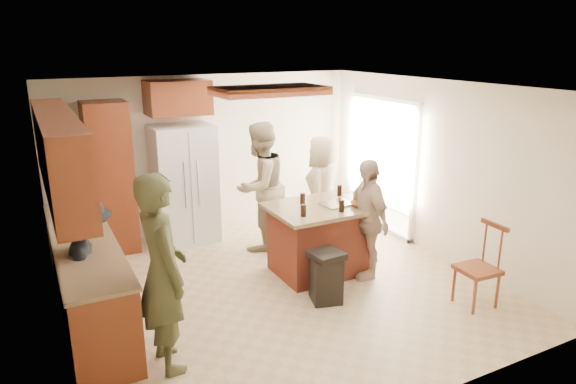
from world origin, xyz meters
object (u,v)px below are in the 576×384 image
refrigerator (184,184)px  kitchen_island (318,239)px  person_counter (90,267)px  trash_bin (326,276)px  spindle_chair (479,269)px  person_behind_right (322,189)px  person_behind_left (260,187)px  person_side_right (367,219)px  person_front_left (162,273)px

refrigerator → kitchen_island: size_ratio=1.41×
person_counter → refrigerator: bearing=-30.7°
kitchen_island → trash_bin: kitchen_island is taller
spindle_chair → refrigerator: bearing=123.8°
person_behind_right → refrigerator: refrigerator is taller
trash_bin → spindle_chair: 1.77m
person_counter → kitchen_island: bearing=-79.8°
person_behind_right → trash_bin: bearing=15.5°
person_counter → refrigerator: size_ratio=0.83×
person_behind_left → person_counter: size_ratio=1.28×
person_behind_right → person_side_right: bearing=39.3°
person_front_left → person_counter: bearing=25.5°
spindle_chair → person_behind_left: bearing=118.6°
person_counter → refrigerator: (1.65, 2.12, 0.16)m
person_behind_right → person_side_right: (-0.14, -1.34, -0.03)m
person_front_left → refrigerator: 3.27m
refrigerator → spindle_chair: 4.36m
kitchen_island → trash_bin: bearing=-113.9°
person_behind_right → person_counter: person_behind_right is taller
refrigerator → person_behind_left: bearing=-42.7°
person_counter → person_behind_right: bearing=-65.1°
person_behind_left → trash_bin: person_behind_left is taller
person_behind_right → kitchen_island: 1.21m
spindle_chair → person_behind_right: bearing=102.1°
person_front_left → person_behind_right: 3.62m
person_side_right → spindle_chair: bearing=35.3°
person_front_left → person_behind_right: size_ratio=1.16×
person_behind_right → spindle_chair: 2.69m
person_side_right → refrigerator: (-1.72, 2.34, 0.11)m
person_behind_left → person_side_right: 1.73m
refrigerator → spindle_chair: bearing=-56.2°
person_side_right → person_counter: person_side_right is taller
trash_bin → spindle_chair: (1.52, -0.90, 0.13)m
person_behind_left → trash_bin: 1.98m
person_behind_right → person_side_right: 1.35m
kitchen_island → person_side_right: bearing=-36.8°
person_behind_right → refrigerator: 2.11m
kitchen_island → trash_bin: size_ratio=2.03×
person_front_left → person_behind_right: bearing=-59.0°
trash_bin → person_behind_right: bearing=60.4°
person_front_left → person_behind_left: (2.01, 2.25, -0.00)m
trash_bin → kitchen_island: bearing=66.1°
kitchen_island → person_behind_left: bearing=105.7°
person_side_right → spindle_chair: size_ratio=1.59×
person_behind_left → person_behind_right: (0.96, -0.17, -0.13)m
kitchen_island → spindle_chair: (1.20, -1.64, -0.02)m
person_behind_left → person_behind_right: 0.98m
person_front_left → refrigerator: person_front_left is taller
trash_bin → person_counter: bearing=167.1°
person_front_left → person_behind_left: size_ratio=1.00×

